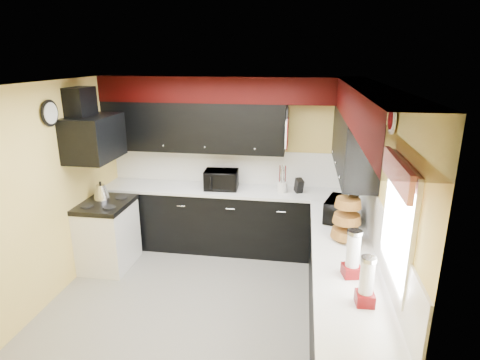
% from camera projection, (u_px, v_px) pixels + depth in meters
% --- Properties ---
extents(ground, '(3.60, 3.60, 0.00)m').
position_uv_depth(ground, '(204.00, 307.00, 4.61)').
color(ground, gray).
rests_on(ground, ground).
extents(wall_back, '(3.60, 0.06, 2.50)m').
position_uv_depth(wall_back, '(231.00, 162.00, 5.94)').
color(wall_back, '#E0C666').
rests_on(wall_back, ground).
extents(wall_right, '(0.06, 3.60, 2.50)m').
position_uv_depth(wall_right, '(377.00, 215.00, 3.97)').
color(wall_right, '#E0C666').
rests_on(wall_right, ground).
extents(wall_left, '(0.06, 3.60, 2.50)m').
position_uv_depth(wall_left, '(45.00, 196.00, 4.51)').
color(wall_left, '#E0C666').
rests_on(wall_left, ground).
extents(ceiling, '(3.60, 3.60, 0.06)m').
position_uv_depth(ceiling, '(197.00, 84.00, 3.87)').
color(ceiling, white).
rests_on(ceiling, wall_back).
extents(cab_back, '(3.60, 0.60, 0.90)m').
position_uv_depth(cab_back, '(227.00, 220.00, 5.89)').
color(cab_back, black).
rests_on(cab_back, ground).
extents(cab_right, '(0.60, 3.00, 0.90)m').
position_uv_depth(cab_right, '(342.00, 300.00, 3.97)').
color(cab_right, black).
rests_on(cab_right, ground).
extents(counter_back, '(3.62, 0.64, 0.04)m').
position_uv_depth(counter_back, '(227.00, 190.00, 5.75)').
color(counter_back, white).
rests_on(counter_back, cab_back).
extents(counter_right, '(0.64, 3.02, 0.04)m').
position_uv_depth(counter_right, '(346.00, 257.00, 3.83)').
color(counter_right, white).
rests_on(counter_right, cab_right).
extents(splash_back, '(3.60, 0.02, 0.50)m').
position_uv_depth(splash_back, '(231.00, 167.00, 5.95)').
color(splash_back, white).
rests_on(splash_back, counter_back).
extents(splash_right, '(0.02, 3.60, 0.50)m').
position_uv_depth(splash_right, '(375.00, 221.00, 3.99)').
color(splash_right, white).
rests_on(splash_right, counter_right).
extents(upper_back, '(2.60, 0.35, 0.70)m').
position_uv_depth(upper_back, '(194.00, 127.00, 5.68)').
color(upper_back, black).
rests_on(upper_back, wall_back).
extents(upper_right, '(0.35, 1.80, 0.70)m').
position_uv_depth(upper_right, '(353.00, 142.00, 4.68)').
color(upper_right, black).
rests_on(upper_right, wall_right).
extents(soffit_back, '(3.60, 0.36, 0.35)m').
position_uv_depth(soffit_back, '(228.00, 89.00, 5.45)').
color(soffit_back, black).
rests_on(soffit_back, wall_back).
extents(soffit_right, '(0.36, 3.24, 0.35)m').
position_uv_depth(soffit_right, '(371.00, 108.00, 3.51)').
color(soffit_right, black).
rests_on(soffit_right, wall_right).
extents(stove, '(0.60, 0.75, 0.86)m').
position_uv_depth(stove, '(108.00, 236.00, 5.42)').
color(stove, white).
rests_on(stove, ground).
extents(cooktop, '(0.62, 0.77, 0.06)m').
position_uv_depth(cooktop, '(105.00, 204.00, 5.28)').
color(cooktop, black).
rests_on(cooktop, stove).
extents(hood, '(0.50, 0.78, 0.55)m').
position_uv_depth(hood, '(94.00, 138.00, 5.02)').
color(hood, black).
rests_on(hood, wall_left).
extents(hood_duct, '(0.24, 0.40, 0.40)m').
position_uv_depth(hood_duct, '(80.00, 104.00, 4.92)').
color(hood_duct, black).
rests_on(hood_duct, wall_left).
extents(window, '(0.03, 0.86, 0.96)m').
position_uv_depth(window, '(398.00, 223.00, 3.04)').
color(window, white).
rests_on(window, wall_right).
extents(valance, '(0.04, 0.88, 0.20)m').
position_uv_depth(valance, '(397.00, 172.00, 2.92)').
color(valance, red).
rests_on(valance, wall_right).
extents(pan_top, '(0.03, 0.22, 0.40)m').
position_uv_depth(pan_top, '(287.00, 115.00, 5.36)').
color(pan_top, black).
rests_on(pan_top, upper_back).
extents(pan_mid, '(0.03, 0.28, 0.46)m').
position_uv_depth(pan_mid, '(286.00, 136.00, 5.31)').
color(pan_mid, black).
rests_on(pan_mid, upper_back).
extents(pan_low, '(0.03, 0.24, 0.42)m').
position_uv_depth(pan_low, '(287.00, 134.00, 5.56)').
color(pan_low, black).
rests_on(pan_low, upper_back).
extents(cut_board, '(0.03, 0.26, 0.35)m').
position_uv_depth(cut_board, '(287.00, 134.00, 5.18)').
color(cut_board, white).
rests_on(cut_board, upper_back).
extents(baskets, '(0.27, 0.27, 0.50)m').
position_uv_depth(baskets, '(347.00, 218.00, 4.08)').
color(baskets, brown).
rests_on(baskets, upper_right).
extents(clock, '(0.03, 0.30, 0.30)m').
position_uv_depth(clock, '(50.00, 113.00, 4.47)').
color(clock, black).
rests_on(clock, wall_left).
extents(deco_plate, '(0.03, 0.24, 0.24)m').
position_uv_depth(deco_plate, '(392.00, 120.00, 3.35)').
color(deco_plate, white).
rests_on(deco_plate, wall_right).
extents(toaster_oven, '(0.49, 0.41, 0.27)m').
position_uv_depth(toaster_oven, '(221.00, 180.00, 5.70)').
color(toaster_oven, black).
rests_on(toaster_oven, counter_back).
extents(microwave, '(0.43, 0.53, 0.26)m').
position_uv_depth(microwave, '(341.00, 210.00, 4.61)').
color(microwave, black).
rests_on(microwave, counter_right).
extents(utensil_crock, '(0.17, 0.17, 0.15)m').
position_uv_depth(utensil_crock, '(282.00, 187.00, 5.58)').
color(utensil_crock, silver).
rests_on(utensil_crock, counter_back).
extents(knife_block, '(0.13, 0.15, 0.20)m').
position_uv_depth(knife_block, '(299.00, 186.00, 5.55)').
color(knife_block, black).
rests_on(knife_block, counter_back).
extents(kettle, '(0.28, 0.28, 0.19)m').
position_uv_depth(kettle, '(101.00, 192.00, 5.38)').
color(kettle, '#ACACB0').
rests_on(kettle, cooktop).
extents(dispenser_a, '(0.18, 0.18, 0.40)m').
position_uv_depth(dispenser_a, '(353.00, 255.00, 3.41)').
color(dispenser_a, '#730A03').
rests_on(dispenser_a, counter_right).
extents(dispenser_b, '(0.14, 0.14, 0.37)m').
position_uv_depth(dispenser_b, '(366.00, 283.00, 3.02)').
color(dispenser_b, '#631909').
rests_on(dispenser_b, counter_right).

